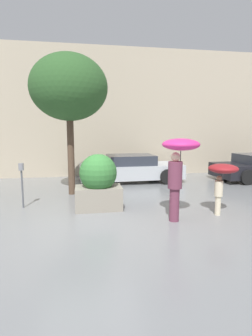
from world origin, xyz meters
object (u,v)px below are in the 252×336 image
parked_car_near (131,169)px  street_tree (69,88)px  person_child (222,173)px  parking_meter (22,176)px  planter_box (98,182)px  person_adult (179,159)px

parked_car_near → street_tree: street_tree is taller
person_child → parking_meter: 5.42m
parked_car_near → street_tree: 4.28m
planter_box → parked_car_near: 4.09m
planter_box → parked_car_near: size_ratio=0.35×
person_adult → parked_car_near: size_ratio=0.46×
person_adult → parked_car_near: bearing=72.2°
planter_box → person_child: bearing=-18.5°
planter_box → person_adult: (1.84, -1.24, 0.74)m
person_adult → parked_car_near: 5.10m
planter_box → person_adult: bearing=-34.1°
person_adult → parking_meter: (-3.95, 1.70, -0.60)m
parking_meter → street_tree: bearing=47.4°
person_adult → parking_meter: size_ratio=1.56×
person_adult → person_child: 1.34m
person_child → parking_meter: bearing=165.9°
person_child → street_tree: 5.45m
person_adult → planter_box: bearing=125.4°
planter_box → street_tree: (-0.80, 1.87, 2.77)m
planter_box → parked_car_near: planter_box is taller
parked_car_near → street_tree: size_ratio=0.94×
person_child → street_tree: size_ratio=0.29×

